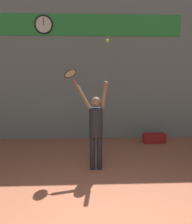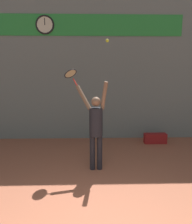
# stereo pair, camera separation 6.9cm
# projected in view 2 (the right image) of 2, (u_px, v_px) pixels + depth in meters

# --- Properties ---
(back_wall) EXTENTS (18.00, 0.10, 5.00)m
(back_wall) POSITION_uv_depth(u_px,v_px,m) (90.00, 67.00, 7.45)
(back_wall) COLOR slate
(back_wall) RESTS_ON ground_plane
(sponsor_banner) EXTENTS (6.09, 0.02, 0.68)m
(sponsor_banner) POSITION_uv_depth(u_px,v_px,m) (90.00, 25.00, 7.15)
(sponsor_banner) COLOR #288C38
(scoreboard_clock) EXTENTS (0.61, 0.06, 0.61)m
(scoreboard_clock) POSITION_uv_depth(u_px,v_px,m) (45.00, 25.00, 7.09)
(scoreboard_clock) COLOR beige
(tennis_player) EXTENTS (0.79, 0.46, 2.14)m
(tennis_player) POSITION_uv_depth(u_px,v_px,m) (96.00, 126.00, 5.16)
(tennis_player) COLOR black
(tennis_player) RESTS_ON ground_plane
(tennis_racket) EXTENTS (0.42, 0.42, 0.42)m
(tennis_racket) POSITION_uv_depth(u_px,v_px,m) (71.00, 74.00, 5.33)
(tennis_racket) COLOR red
(tennis_ball) EXTENTS (0.07, 0.07, 0.07)m
(tennis_ball) POSITION_uv_depth(u_px,v_px,m) (107.00, 41.00, 4.69)
(tennis_ball) COLOR #CCDB2D
(equipment_bag) EXTENTS (0.73, 0.24, 0.33)m
(equipment_bag) POSITION_uv_depth(u_px,v_px,m) (155.00, 138.00, 7.27)
(equipment_bag) COLOR maroon
(equipment_bag) RESTS_ON ground_plane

